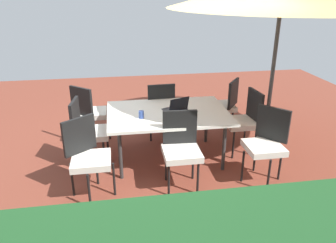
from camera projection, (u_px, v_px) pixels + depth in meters
ground_plane at (168, 158)px, 5.03m from camera, size 10.00×10.00×0.02m
dining_table at (168, 115)px, 4.75m from camera, size 1.72×1.21×0.75m
chair_northeast at (88, 154)px, 3.96m from camera, size 0.58×0.58×0.98m
chair_east at (87, 129)px, 4.65m from camera, size 0.49×0.48×0.98m
chair_southeast at (89, 111)px, 5.33m from camera, size 0.59×0.59×0.98m
chair_southwest at (224, 104)px, 5.66m from camera, size 0.58×0.58×0.98m
chair_west at (245, 119)px, 5.02m from camera, size 0.48×0.47×0.98m
chair_northwest at (266, 142)px, 4.28m from camera, size 0.59×0.58×0.98m
chair_south at (160, 107)px, 5.50m from camera, size 0.46×0.47×0.98m
chair_north at (181, 146)px, 4.15m from camera, size 0.46×0.47×0.98m
laptop at (176, 107)px, 4.77m from camera, size 0.39×0.35×0.21m
cup at (141, 115)px, 4.49m from camera, size 0.07×0.07×0.10m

